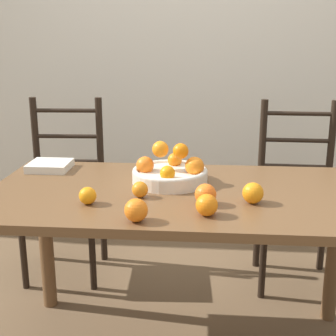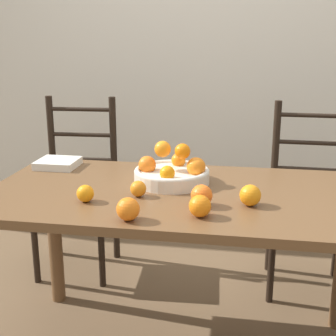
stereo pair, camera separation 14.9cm
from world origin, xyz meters
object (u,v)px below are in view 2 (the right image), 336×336
orange_loose_4 (85,193)px  chair_right (309,203)px  fruit_bowl (172,172)px  orange_loose_5 (200,206)px  orange_loose_0 (250,195)px  book_stack (58,163)px  chair_left (78,190)px  orange_loose_3 (202,195)px  orange_loose_1 (128,209)px  orange_loose_2 (138,189)px

orange_loose_4 → chair_right: 1.33m
fruit_bowl → orange_loose_5: 0.40m
orange_loose_0 → orange_loose_4: bearing=-174.2°
orange_loose_0 → chair_right: (0.33, 0.83, -0.31)m
orange_loose_5 → orange_loose_0: bearing=39.6°
book_stack → orange_loose_0: bearing=-23.0°
fruit_bowl → book_stack: (-0.57, 0.15, -0.03)m
chair_right → book_stack: chair_right is taller
orange_loose_5 → chair_left: size_ratio=0.08×
orange_loose_3 → orange_loose_1: bearing=-141.7°
fruit_bowl → orange_loose_2: 0.22m
orange_loose_0 → orange_loose_3: size_ratio=0.99×
orange_loose_0 → orange_loose_5: (-0.17, -0.14, -0.00)m
orange_loose_4 → book_stack: orange_loose_4 is taller
orange_loose_4 → fruit_bowl: bearing=45.6°
orange_loose_0 → book_stack: size_ratio=0.43×
chair_left → book_stack: 0.54m
fruit_bowl → book_stack: bearing=164.9°
orange_loose_5 → book_stack: size_ratio=0.42×
orange_loose_4 → orange_loose_5: 0.44m
fruit_bowl → chair_right: chair_right is taller
orange_loose_1 → orange_loose_2: 0.24m
orange_loose_0 → book_stack: bearing=157.0°
orange_loose_3 → orange_loose_0: bearing=10.3°
fruit_bowl → chair_right: size_ratio=0.31×
orange_loose_4 → orange_loose_5: (0.44, -0.08, 0.01)m
chair_left → book_stack: chair_left is taller
chair_right → book_stack: 1.34m
orange_loose_1 → book_stack: orange_loose_1 is taller
orange_loose_5 → chair_right: (0.50, 0.97, -0.31)m
fruit_bowl → orange_loose_0: (0.32, -0.23, -0.01)m
chair_right → orange_loose_3: bearing=-119.1°
fruit_bowl → orange_loose_3: 0.30m
orange_loose_3 → fruit_bowl: bearing=120.4°
orange_loose_0 → chair_right: 0.95m
fruit_bowl → orange_loose_4: bearing=-134.4°
orange_loose_0 → orange_loose_3: (-0.17, -0.03, 0.00)m
orange_loose_2 → chair_left: size_ratio=0.06×
chair_left → chair_right: (1.31, 0.00, 0.00)m
orange_loose_2 → chair_right: size_ratio=0.06×
orange_loose_2 → chair_right: 1.14m
fruit_bowl → orange_loose_5: size_ratio=4.11×
chair_left → chair_right: 1.31m
orange_loose_5 → book_stack: (-0.73, 0.52, -0.02)m
orange_loose_0 → orange_loose_1: (-0.40, -0.21, 0.00)m
fruit_bowl → orange_loose_4: 0.40m
fruit_bowl → orange_loose_0: fruit_bowl is taller
orange_loose_1 → orange_loose_3: (0.23, 0.18, 0.00)m
chair_left → orange_loose_3: bearing=-50.0°
orange_loose_0 → orange_loose_5: size_ratio=1.02×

